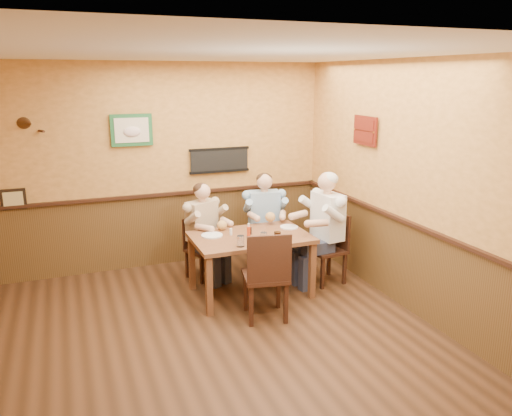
{
  "coord_description": "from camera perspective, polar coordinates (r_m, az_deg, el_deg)",
  "views": [
    {
      "loc": [
        -1.06,
        -4.27,
        2.6
      ],
      "look_at": [
        1.0,
        1.03,
        1.1
      ],
      "focal_mm": 35.0,
      "sensor_mm": 36.0,
      "label": 1
    }
  ],
  "objects": [
    {
      "name": "diner_tan_shirt",
      "position": [
        6.57,
        -6.16,
        -3.22
      ],
      "size": [
        0.71,
        0.71,
        1.16
      ],
      "primitive_type": null,
      "rotation": [
        0.0,
        0.0,
        0.43
      ],
      "color": "tan",
      "rests_on": "ground"
    },
    {
      "name": "chair_near_side",
      "position": [
        5.5,
        1.07,
        -7.54
      ],
      "size": [
        0.55,
        0.55,
        1.02
      ],
      "primitive_type": null,
      "rotation": [
        0.0,
        0.0,
        2.95
      ],
      "color": "#361C11",
      "rests_on": "ground"
    },
    {
      "name": "plate_far_left",
      "position": [
        6.01,
        -5.05,
        -3.12
      ],
      "size": [
        0.27,
        0.27,
        0.02
      ],
      "primitive_type": "cylinder",
      "rotation": [
        0.0,
        0.0,
        -0.04
      ],
      "color": "silver",
      "rests_on": "dining_table"
    },
    {
      "name": "pepper_shaker",
      "position": [
        6.04,
        -0.67,
        -2.6
      ],
      "size": [
        0.04,
        0.04,
        0.09
      ],
      "primitive_type": "cylinder",
      "rotation": [
        0.0,
        0.0,
        0.02
      ],
      "color": "black",
      "rests_on": "dining_table"
    },
    {
      "name": "chair_right_end",
      "position": [
        6.5,
        8.06,
        -4.6
      ],
      "size": [
        0.46,
        0.46,
        0.91
      ],
      "primitive_type": null,
      "rotation": [
        0.0,
        0.0,
        -1.46
      ],
      "color": "#361C11",
      "rests_on": "ground"
    },
    {
      "name": "water_glass_mid",
      "position": [
        5.75,
        0.89,
        -3.37
      ],
      "size": [
        0.1,
        0.1,
        0.12
      ],
      "primitive_type": "cylinder",
      "rotation": [
        0.0,
        0.0,
        -0.26
      ],
      "color": "white",
      "rests_on": "dining_table"
    },
    {
      "name": "water_glass_left",
      "position": [
        5.61,
        -1.77,
        -3.81
      ],
      "size": [
        0.09,
        0.09,
        0.13
      ],
      "primitive_type": "cylinder",
      "rotation": [
        0.0,
        0.0,
        -0.02
      ],
      "color": "silver",
      "rests_on": "dining_table"
    },
    {
      "name": "plate_far_right",
      "position": [
        6.33,
        3.8,
        -2.18
      ],
      "size": [
        0.23,
        0.23,
        0.02
      ],
      "primitive_type": "cylinder",
      "rotation": [
        0.0,
        0.0,
        -0.03
      ],
      "color": "white",
      "rests_on": "dining_table"
    },
    {
      "name": "dining_table",
      "position": [
        6.03,
        -0.62,
        -3.99
      ],
      "size": [
        1.4,
        0.9,
        0.75
      ],
      "color": "brown",
      "rests_on": "ground"
    },
    {
      "name": "chair_back_left",
      "position": [
        6.63,
        -6.12,
        -4.64
      ],
      "size": [
        0.5,
        0.5,
        0.81
      ],
      "primitive_type": null,
      "rotation": [
        0.0,
        0.0,
        0.43
      ],
      "color": "#361C11",
      "rests_on": "ground"
    },
    {
      "name": "chair_back_right",
      "position": [
        6.94,
        0.91,
        -3.49
      ],
      "size": [
        0.46,
        0.46,
        0.85
      ],
      "primitive_type": null,
      "rotation": [
        0.0,
        0.0,
        -0.19
      ],
      "color": "#361C11",
      "rests_on": "ground"
    },
    {
      "name": "salt_shaker",
      "position": [
        6.02,
        -2.89,
        -2.73
      ],
      "size": [
        0.04,
        0.04,
        0.08
      ],
      "primitive_type": "cylinder",
      "rotation": [
        0.0,
        0.0,
        0.43
      ],
      "color": "white",
      "rests_on": "dining_table"
    },
    {
      "name": "diner_white_elder",
      "position": [
        6.44,
        8.12,
        -2.96
      ],
      "size": [
        0.66,
        0.66,
        1.31
      ],
      "primitive_type": null,
      "rotation": [
        0.0,
        0.0,
        -1.46
      ],
      "color": "silver",
      "rests_on": "ground"
    },
    {
      "name": "diner_blue_polo",
      "position": [
        6.89,
        0.92,
        -2.06
      ],
      "size": [
        0.65,
        0.65,
        1.21
      ],
      "primitive_type": null,
      "rotation": [
        0.0,
        0.0,
        -0.19
      ],
      "color": "#84A6C7",
      "rests_on": "ground"
    },
    {
      "name": "room",
      "position": [
        4.69,
        -6.01,
        3.46
      ],
      "size": [
        5.02,
        5.03,
        2.81
      ],
      "color": "#321C0F",
      "rests_on": "ground"
    },
    {
      "name": "cola_tumbler",
      "position": [
        5.82,
        2.46,
        -3.23
      ],
      "size": [
        0.1,
        0.1,
        0.1
      ],
      "primitive_type": "cylinder",
      "rotation": [
        0.0,
        0.0,
        0.28
      ],
      "color": "black",
      "rests_on": "dining_table"
    },
    {
      "name": "hot_sauce_bottle",
      "position": [
        5.86,
        -0.85,
        -2.76
      ],
      "size": [
        0.05,
        0.05,
        0.17
      ],
      "primitive_type": "cylinder",
      "rotation": [
        0.0,
        0.0,
        0.12
      ],
      "color": "red",
      "rests_on": "dining_table"
    }
  ]
}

